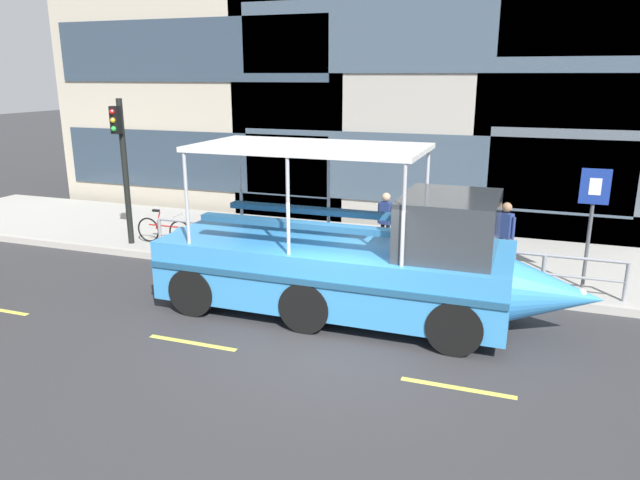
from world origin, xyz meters
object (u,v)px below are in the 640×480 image
parking_sign (592,208)px  pedestrian_mid_left (386,217)px  duck_tour_boat (358,262)px  pedestrian_near_bow (505,230)px  traffic_light_pole (122,158)px  leaned_bicycle (164,230)px

parking_sign → pedestrian_mid_left: bearing=168.3°
duck_tour_boat → pedestrian_near_bow: bearing=50.4°
parking_sign → duck_tour_boat: duck_tour_boat is taller
traffic_light_pole → duck_tour_boat: size_ratio=0.45×
pedestrian_near_bow → pedestrian_mid_left: (-3.00, 0.45, -0.03)m
parking_sign → leaned_bicycle: bearing=-179.5°
parking_sign → pedestrian_near_bow: bearing=162.9°
traffic_light_pole → parking_sign: bearing=2.1°
parking_sign → duck_tour_boat: 5.27m
leaned_bicycle → duck_tour_boat: duck_tour_boat is taller
parking_sign → pedestrian_near_bow: 2.00m
duck_tour_boat → leaned_bicycle: bearing=157.9°
leaned_bicycle → traffic_light_pole: bearing=-159.5°
traffic_light_pole → leaned_bicycle: bearing=20.5°
duck_tour_boat → pedestrian_near_bow: (2.68, 3.24, 0.09)m
traffic_light_pole → pedestrian_near_bow: traffic_light_pole is taller
parking_sign → pedestrian_near_bow: size_ratio=1.57×
pedestrian_near_bow → traffic_light_pole: bearing=-174.4°
pedestrian_mid_left → leaned_bicycle: bearing=-169.9°
traffic_light_pole → pedestrian_mid_left: size_ratio=2.41×
parking_sign → duck_tour_boat: (-4.44, -2.69, -0.88)m
leaned_bicycle → pedestrian_near_bow: 9.11m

